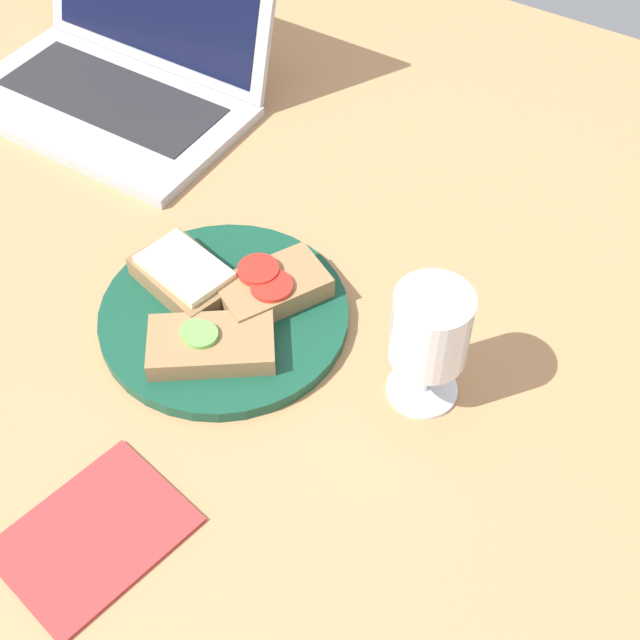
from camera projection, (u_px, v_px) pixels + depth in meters
The scene contains 8 objects.
wooden_table at pixel (242, 329), 89.74cm from camera, with size 140.00×140.00×3.00cm, color #B27F51.
plate at pixel (224, 315), 88.09cm from camera, with size 24.68×24.68×1.35cm, color #144733.
sandwich_with_cucumber at pixel (211, 344), 83.41cm from camera, with size 13.39×12.19×2.55cm.
sandwich_with_tomato at pixel (272, 287), 87.84cm from camera, with size 10.51×12.32×3.01cm.
sandwich_with_cheese at pixel (184, 277), 88.59cm from camera, with size 12.00×9.20×2.96cm.
wine_glass at pixel (430, 334), 76.70cm from camera, with size 6.94×6.94×12.79cm.
laptop at pixel (124, 60), 109.81cm from camera, with size 34.71×26.52×21.02cm.
napkin at pixel (94, 535), 73.11cm from camera, with size 11.22×14.68×0.40cm, color #B23333.
Camera 1 is at (37.24, -44.77, 70.24)cm, focal length 50.00 mm.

